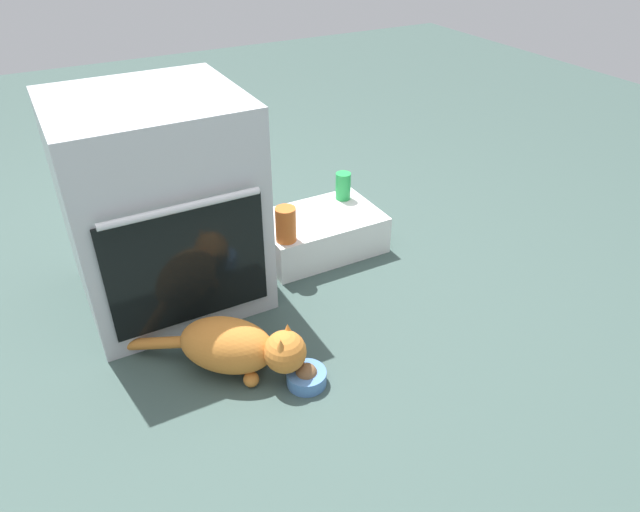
{
  "coord_description": "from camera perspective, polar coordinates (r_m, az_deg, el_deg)",
  "views": [
    {
      "loc": [
        -0.36,
        -1.44,
        1.33
      ],
      "look_at": [
        0.42,
        0.01,
        0.25
      ],
      "focal_mm": 32.18,
      "sensor_mm": 36.0,
      "label": 1
    }
  ],
  "objects": [
    {
      "name": "ground",
      "position": [
        2.0,
        -10.76,
        -9.37
      ],
      "size": [
        8.0,
        8.0,
        0.0
      ],
      "primitive_type": "plane",
      "color": "#384C47"
    },
    {
      "name": "oven",
      "position": [
        2.1,
        -15.63,
        5.03
      ],
      "size": [
        0.62,
        0.62,
        0.76
      ],
      "color": "#B7BABF",
      "rests_on": "ground"
    },
    {
      "name": "pantry_cabinet",
      "position": [
        2.44,
        -0.09,
        2.34
      ],
      "size": [
        0.51,
        0.33,
        0.16
      ],
      "primitive_type": "cube",
      "color": "white",
      "rests_on": "ground"
    },
    {
      "name": "food_bowl",
      "position": [
        1.84,
        -1.35,
        -11.88
      ],
      "size": [
        0.13,
        0.13,
        0.08
      ],
      "color": "#4C7AB7",
      "rests_on": "ground"
    },
    {
      "name": "cat",
      "position": [
        1.85,
        -8.29,
        -8.9
      ],
      "size": [
        0.51,
        0.47,
        0.2
      ],
      "rotation": [
        0.0,
        0.0,
        -0.73
      ],
      "color": "#C6752D",
      "rests_on": "ground"
    },
    {
      "name": "sauce_jar",
      "position": [
        2.2,
        -3.42,
        3.15
      ],
      "size": [
        0.08,
        0.08,
        0.14
      ],
      "primitive_type": "cylinder",
      "color": "#D16023",
      "rests_on": "pantry_cabinet"
    },
    {
      "name": "soda_can",
      "position": [
        2.51,
        2.31,
        6.96
      ],
      "size": [
        0.07,
        0.07,
        0.12
      ],
      "primitive_type": "cylinder",
      "color": "green",
      "rests_on": "pantry_cabinet"
    }
  ]
}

